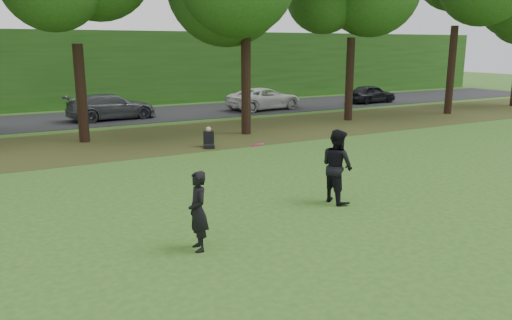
{
  "coord_description": "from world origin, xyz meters",
  "views": [
    {
      "loc": [
        -6.67,
        -8.11,
        4.06
      ],
      "look_at": [
        -0.93,
        2.35,
        1.3
      ],
      "focal_mm": 35.0,
      "sensor_mm": 36.0,
      "label": 1
    }
  ],
  "objects": [
    {
      "name": "player_right",
      "position": [
        1.27,
        1.96,
        0.97
      ],
      "size": [
        0.76,
        0.97,
        1.94
      ],
      "primitive_type": "imported",
      "rotation": [
        0.0,
        0.0,
        1.6
      ],
      "color": "black",
      "rests_on": "ground"
    },
    {
      "name": "street",
      "position": [
        0.0,
        21.0,
        0.01
      ],
      "size": [
        70.0,
        7.0,
        0.02
      ],
      "primitive_type": "cube",
      "color": "black",
      "rests_on": "ground"
    },
    {
      "name": "player_left",
      "position": [
        -3.14,
        0.75,
        0.82
      ],
      "size": [
        0.45,
        0.63,
        1.64
      ],
      "primitive_type": "imported",
      "rotation": [
        0.0,
        0.0,
        -1.68
      ],
      "color": "black",
      "rests_on": "ground"
    },
    {
      "name": "seated_person",
      "position": [
        1.22,
        10.27,
        0.31
      ],
      "size": [
        0.64,
        0.83,
        0.83
      ],
      "rotation": [
        0.0,
        0.0,
        -0.35
      ],
      "color": "black",
      "rests_on": "ground"
    },
    {
      "name": "frisbee",
      "position": [
        -1.67,
        0.95,
        2.0
      ],
      "size": [
        0.33,
        0.32,
        0.13
      ],
      "color": "#EA1367",
      "rests_on": "ground"
    },
    {
      "name": "leaf_litter",
      "position": [
        0.0,
        13.0,
        0.01
      ],
      "size": [
        60.0,
        7.0,
        0.01
      ],
      "primitive_type": "cube",
      "color": "#423417",
      "rests_on": "ground"
    },
    {
      "name": "parked_cars",
      "position": [
        0.04,
        19.7,
        0.7
      ],
      "size": [
        42.16,
        2.88,
        1.44
      ],
      "color": "black",
      "rests_on": "street"
    },
    {
      "name": "far_hedge",
      "position": [
        0.0,
        27.0,
        2.5
      ],
      "size": [
        70.0,
        3.0,
        5.0
      ],
      "primitive_type": "cube",
      "color": "#1F4E16",
      "rests_on": "ground"
    },
    {
      "name": "ground",
      "position": [
        0.0,
        0.0,
        0.0
      ],
      "size": [
        120.0,
        120.0,
        0.0
      ],
      "primitive_type": "plane",
      "color": "#28591B",
      "rests_on": "ground"
    }
  ]
}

